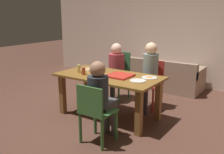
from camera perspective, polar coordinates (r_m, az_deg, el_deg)
ground_plane at (r=4.67m, az=-0.70°, el=-8.69°), size 20.00×20.00×0.00m
back_wall at (r=6.79m, az=13.05°, el=10.08°), size 7.61×0.12×2.73m
dining_table at (r=4.46m, az=-0.72°, el=-1.18°), size 1.81×0.93×0.76m
chair_0 at (r=5.05m, az=8.89°, el=-0.94°), size 0.39×0.45×0.91m
person_0 at (r=4.85m, az=8.20°, el=1.31°), size 0.29×0.52×1.28m
chair_1 at (r=5.47m, az=1.59°, el=0.90°), size 0.43×0.45×1.00m
person_1 at (r=5.31m, az=0.71°, el=2.26°), size 0.33×0.49×1.20m
chair_2 at (r=3.59m, az=-3.82°, el=-7.78°), size 0.45×0.41×0.87m
person_2 at (r=3.62m, az=-2.50°, el=-3.87°), size 0.29×0.50×1.18m
pizza_box_0 at (r=4.34m, az=1.72°, el=0.31°), size 0.40×0.40×0.03m
plate_0 at (r=4.07m, az=5.77°, el=-0.83°), size 0.25×0.25×0.01m
plate_1 at (r=4.88m, az=-5.65°, el=1.77°), size 0.25×0.25×0.03m
plate_2 at (r=4.28m, az=8.31°, el=-0.10°), size 0.26×0.26×0.03m
drinking_glass_0 at (r=4.63m, az=-7.37°, el=1.82°), size 0.07×0.07×0.15m
drinking_glass_1 at (r=4.92m, az=-2.71°, el=2.45°), size 0.07×0.07×0.11m
drinking_glass_2 at (r=4.48m, az=-6.35°, el=1.33°), size 0.07×0.07×0.13m
couch at (r=6.37m, az=11.27°, el=-0.12°), size 1.80×0.86×0.74m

